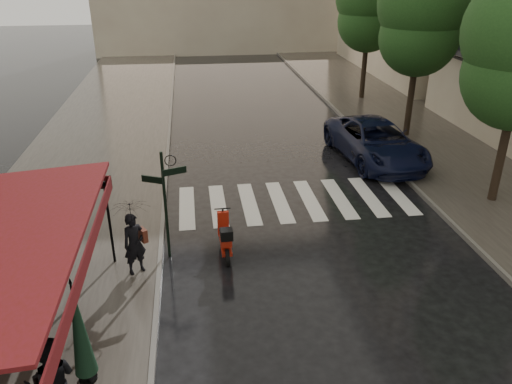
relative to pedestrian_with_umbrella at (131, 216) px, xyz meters
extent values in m
plane|color=black|center=(2.00, -2.19, -1.75)|extent=(120.00, 120.00, 0.00)
cube|color=#38332D|center=(-2.50, 9.81, -1.69)|extent=(6.00, 60.00, 0.12)
cube|color=#38332D|center=(12.25, 9.81, -1.69)|extent=(5.50, 60.00, 0.12)
cube|color=#595651|center=(0.55, 9.81, -1.67)|extent=(0.12, 60.00, 0.16)
cube|color=#595651|center=(9.45, 9.81, -1.67)|extent=(0.12, 60.00, 0.16)
cube|color=silver|center=(1.30, 3.81, -1.74)|extent=(0.50, 3.20, 0.01)
cube|color=silver|center=(2.35, 3.81, -1.74)|extent=(0.50, 3.20, 0.01)
cube|color=silver|center=(3.40, 3.81, -1.74)|extent=(0.50, 3.20, 0.01)
cube|color=silver|center=(4.45, 3.81, -1.74)|extent=(0.50, 3.20, 0.01)
cube|color=silver|center=(5.50, 3.81, -1.74)|extent=(0.50, 3.20, 0.01)
cube|color=silver|center=(6.55, 3.81, -1.74)|extent=(0.50, 3.20, 0.01)
cube|color=silver|center=(7.60, 3.81, -1.74)|extent=(0.50, 3.20, 0.01)
cube|color=silver|center=(8.65, 3.81, -1.74)|extent=(0.50, 3.20, 0.01)
cube|color=#4F0F0B|center=(-0.52, -2.69, 0.60)|extent=(0.04, 7.00, 0.35)
cylinder|color=black|center=(-0.65, 0.56, -0.45)|extent=(0.07, 0.07, 2.35)
cylinder|color=black|center=(0.80, 0.81, -0.20)|extent=(0.08, 0.08, 3.10)
cube|color=black|center=(1.10, 0.81, 0.80)|extent=(0.62, 0.26, 0.18)
cube|color=black|center=(0.52, 0.81, 0.60)|extent=(0.56, 0.29, 0.18)
cylinder|color=black|center=(11.60, 2.81, 0.50)|extent=(0.28, 0.28, 4.26)
cylinder|color=black|center=(11.50, 9.81, 0.61)|extent=(0.28, 0.28, 4.48)
sphere|color=#1A3E16|center=(11.50, 9.81, 2.77)|extent=(3.40, 3.40, 3.40)
sphere|color=#1A3E16|center=(11.50, 9.81, 4.13)|extent=(3.80, 3.80, 3.80)
cylinder|color=black|center=(11.70, 16.81, 0.56)|extent=(0.28, 0.28, 4.37)
sphere|color=#1A3E16|center=(11.70, 16.81, 2.66)|extent=(3.40, 3.40, 3.40)
imported|color=black|center=(0.00, 0.00, -0.80)|extent=(0.72, 0.65, 1.66)
imported|color=black|center=(0.00, 0.00, 0.37)|extent=(1.35, 1.36, 0.90)
cube|color=#532216|center=(0.21, 0.13, -0.63)|extent=(0.27, 0.33, 0.35)
imported|color=black|center=(-0.98, -4.57, -0.73)|extent=(0.94, 0.77, 1.80)
cylinder|color=black|center=(2.36, 0.12, -1.51)|extent=(0.11, 0.48, 0.48)
cylinder|color=black|center=(2.34, 1.38, -1.51)|extent=(0.11, 0.48, 0.48)
cube|color=#9B1C0E|center=(2.35, 0.78, -1.43)|extent=(0.30, 1.31, 0.10)
cube|color=#9B1C0E|center=(2.35, 0.52, -1.13)|extent=(0.31, 0.56, 0.28)
cube|color=#9B1C0E|center=(2.34, 1.23, -1.05)|extent=(0.32, 0.13, 0.75)
cylinder|color=black|center=(2.34, 1.33, -0.63)|extent=(0.46, 0.04, 0.04)
cube|color=black|center=(2.36, 0.15, -0.80)|extent=(0.33, 0.31, 0.28)
imported|color=black|center=(9.00, 7.18, -0.95)|extent=(3.17, 5.98, 1.60)
cylinder|color=black|center=(-0.66, -3.66, -1.60)|extent=(0.35, 0.35, 0.05)
cylinder|color=black|center=(-0.66, -3.66, -0.48)|extent=(0.04, 0.04, 2.20)
cone|color=black|center=(-0.66, -3.66, -0.37)|extent=(0.43, 0.43, 2.09)
camera|label=1|loc=(1.60, -11.26, 5.75)|focal=35.00mm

